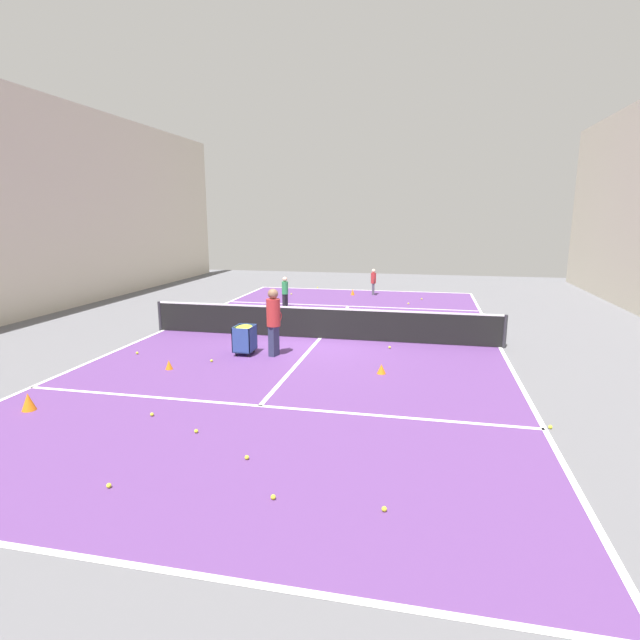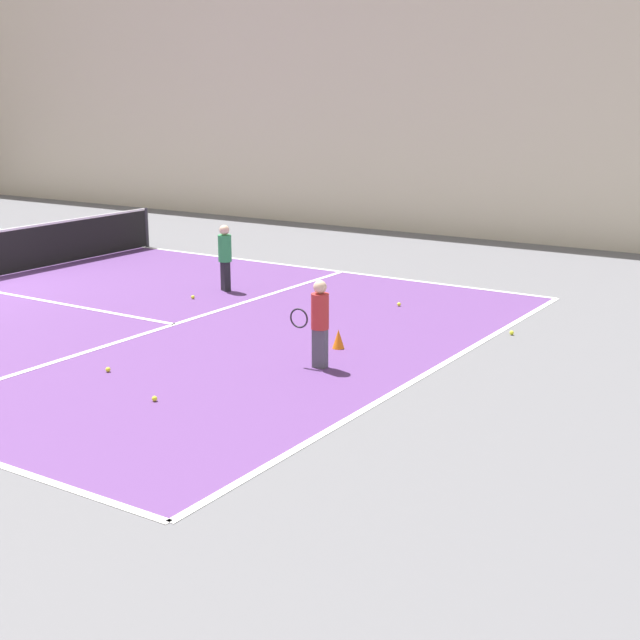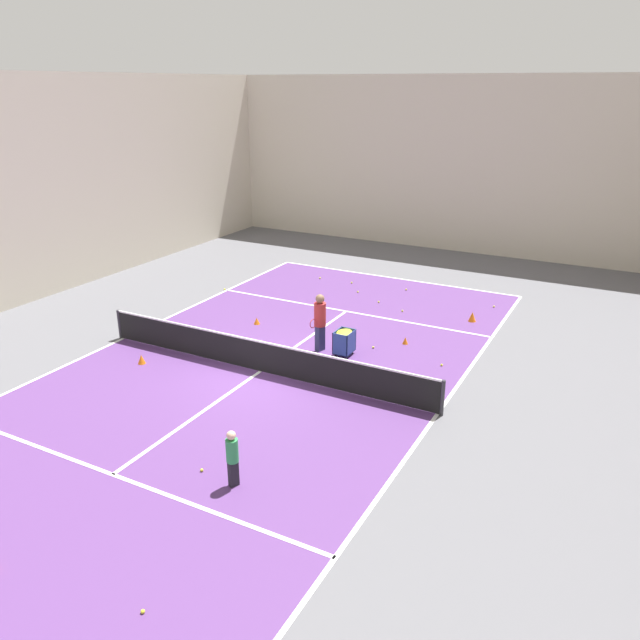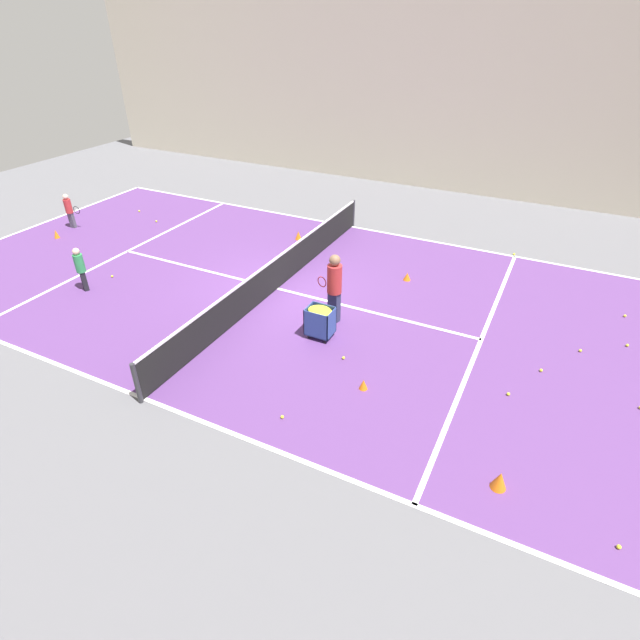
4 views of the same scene
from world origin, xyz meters
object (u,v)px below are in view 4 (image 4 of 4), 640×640
object	(u,v)px
player_near_baseline	(69,209)
coach_at_net	(334,284)
child_midcourt	(80,266)
tennis_net	(277,273)
training_cone_0	(363,384)
training_cone_1	(500,480)
ball_cart	(320,317)

from	to	relation	value
player_near_baseline	coach_at_net	bearing A→B (deg)	-12.24
player_near_baseline	child_midcourt	world-z (taller)	child_midcourt
child_midcourt	coach_at_net	bearing A→B (deg)	40.91
tennis_net	training_cone_0	size ratio (longest dim) A/B	47.71
child_midcourt	training_cone_1	size ratio (longest dim) A/B	3.73
tennis_net	coach_at_net	xyz separation A→B (m)	(0.80, 2.16, 0.55)
training_cone_0	player_near_baseline	bearing A→B (deg)	-105.82
player_near_baseline	child_midcourt	bearing A→B (deg)	-41.70
training_cone_1	training_cone_0	bearing A→B (deg)	-114.24
player_near_baseline	coach_at_net	world-z (taller)	coach_at_net
ball_cart	training_cone_1	size ratio (longest dim) A/B	2.37
tennis_net	child_midcourt	xyz separation A→B (m)	(2.48, -4.80, 0.23)
training_cone_1	ball_cart	bearing A→B (deg)	-119.88
player_near_baseline	ball_cart	distance (m)	11.40
tennis_net	coach_at_net	distance (m)	2.36
coach_at_net	ball_cart	xyz separation A→B (m)	(0.82, 0.02, -0.48)
ball_cart	training_cone_0	distance (m)	2.20
player_near_baseline	training_cone_0	xyz separation A→B (m)	(3.64, 12.86, -0.59)
child_midcourt	ball_cart	xyz separation A→B (m)	(-0.86, 6.98, -0.16)
training_cone_0	training_cone_1	world-z (taller)	training_cone_1
child_midcourt	training_cone_1	world-z (taller)	child_midcourt
ball_cart	training_cone_1	bearing A→B (deg)	60.12
coach_at_net	child_midcourt	xyz separation A→B (m)	(1.68, -6.96, -0.31)
coach_at_net	ball_cart	distance (m)	0.95
player_near_baseline	training_cone_1	xyz separation A→B (m)	(4.99, 15.84, -0.53)
child_midcourt	training_cone_1	bearing A→B (deg)	18.43
coach_at_net	child_midcourt	size ratio (longest dim) A/B	1.43
coach_at_net	training_cone_0	xyz separation A→B (m)	(2.16, 1.71, -0.93)
player_near_baseline	training_cone_1	world-z (taller)	player_near_baseline
training_cone_1	tennis_net	bearing A→B (deg)	-122.18
child_midcourt	ball_cart	distance (m)	7.03
child_midcourt	training_cone_0	xyz separation A→B (m)	(0.48, 8.67, -0.61)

